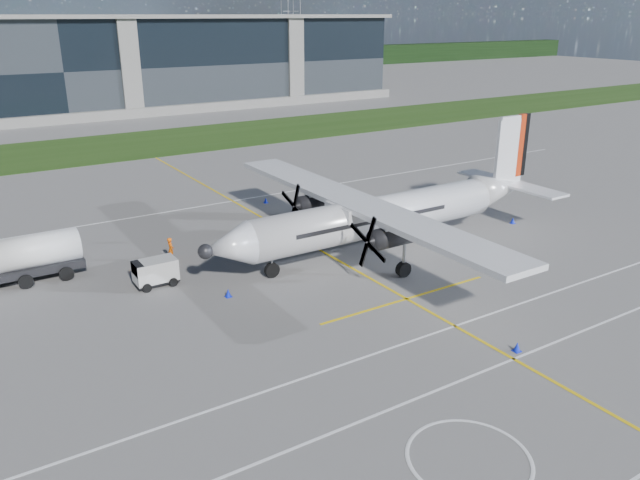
# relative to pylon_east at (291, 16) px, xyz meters

# --- Properties ---
(ground) EXTENTS (400.00, 400.00, 0.00)m
(ground) POSITION_rel_pylon_east_xyz_m (-85.00, -110.00, -15.00)
(ground) COLOR #63605E
(ground) RESTS_ON ground
(grass_strip) EXTENTS (400.00, 18.00, 0.04)m
(grass_strip) POSITION_rel_pylon_east_xyz_m (-85.00, -102.00, -14.98)
(grass_strip) COLOR #214011
(grass_strip) RESTS_ON ground
(terminal_building) EXTENTS (120.00, 20.00, 15.00)m
(terminal_building) POSITION_rel_pylon_east_xyz_m (-85.00, -70.00, -7.50)
(terminal_building) COLOR black
(terminal_building) RESTS_ON ground
(tree_line) EXTENTS (400.00, 6.00, 6.00)m
(tree_line) POSITION_rel_pylon_east_xyz_m (-85.00, -10.00, -12.00)
(tree_line) COLOR black
(tree_line) RESTS_ON ground
(pylon_east) EXTENTS (9.00, 4.60, 30.00)m
(pylon_east) POSITION_rel_pylon_east_xyz_m (0.00, 0.00, 0.00)
(pylon_east) COLOR gray
(pylon_east) RESTS_ON ground
(yellow_taxiway_centerline) EXTENTS (0.20, 70.00, 0.01)m
(yellow_taxiway_centerline) POSITION_rel_pylon_east_xyz_m (-82.00, -140.00, -14.99)
(yellow_taxiway_centerline) COLOR yellow
(yellow_taxiway_centerline) RESTS_ON ground
(white_lane_line) EXTENTS (90.00, 0.15, 0.01)m
(white_lane_line) POSITION_rel_pylon_east_xyz_m (-85.00, -164.00, -14.99)
(white_lane_line) COLOR white
(white_lane_line) RESTS_ON ground
(turboprop_aircraft) EXTENTS (27.28, 28.29, 8.49)m
(turboprop_aircraft) POSITION_rel_pylon_east_xyz_m (-78.03, -148.95, -10.76)
(turboprop_aircraft) COLOR white
(turboprop_aircraft) RESTS_ON ground
(fuel_tanker_truck) EXTENTS (7.78, 2.53, 2.92)m
(fuel_tanker_truck) POSITION_rel_pylon_east_xyz_m (-101.20, -141.36, -13.54)
(fuel_tanker_truck) COLOR white
(fuel_tanker_truck) RESTS_ON ground
(baggage_tug) EXTENTS (2.72, 1.63, 1.63)m
(baggage_tug) POSITION_rel_pylon_east_xyz_m (-93.69, -146.21, -14.18)
(baggage_tug) COLOR silver
(baggage_tug) RESTS_ON ground
(ground_crew_person) EXTENTS (0.65, 0.85, 1.94)m
(ground_crew_person) POSITION_rel_pylon_east_xyz_m (-91.57, -142.99, -14.03)
(ground_crew_person) COLOR #F25907
(ground_crew_person) RESTS_ON ground
(safety_cone_stbdwing) EXTENTS (0.36, 0.36, 0.50)m
(safety_cone_stbdwing) POSITION_rel_pylon_east_xyz_m (-79.76, -134.09, -14.75)
(safety_cone_stbdwing) COLOR #0C20D7
(safety_cone_stbdwing) RESTS_ON ground
(safety_cone_portwing) EXTENTS (0.36, 0.36, 0.50)m
(safety_cone_portwing) POSITION_rel_pylon_east_xyz_m (-81.30, -163.56, -14.75)
(safety_cone_portwing) COLOR #0C20D7
(safety_cone_portwing) RESTS_ON ground
(safety_cone_nose_port) EXTENTS (0.36, 0.36, 0.50)m
(safety_cone_nose_port) POSITION_rel_pylon_east_xyz_m (-90.68, -150.14, -14.75)
(safety_cone_nose_port) COLOR #0C20D7
(safety_cone_nose_port) RESTS_ON ground
(safety_cone_tail) EXTENTS (0.36, 0.36, 0.50)m
(safety_cone_tail) POSITION_rel_pylon_east_xyz_m (-65.86, -149.69, -14.75)
(safety_cone_tail) COLOR #0C20D7
(safety_cone_tail) RESTS_ON ground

